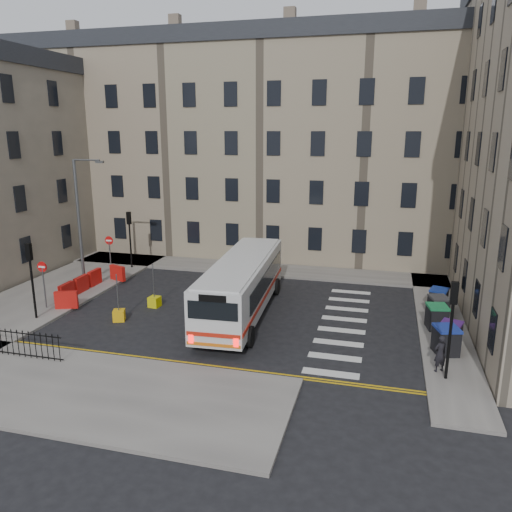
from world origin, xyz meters
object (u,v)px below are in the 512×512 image
at_px(bollard_chevron, 119,315).
at_px(wheelie_bin_c, 437,317).
at_px(wheelie_bin_b, 450,334).
at_px(bollard_yellow, 155,302).
at_px(pedestrian, 440,354).
at_px(streetlamp, 79,221).
at_px(bus, 242,284).
at_px(wheelie_bin_d, 438,307).
at_px(wheelie_bin_e, 438,299).
at_px(wheelie_bin_a, 446,340).

bearing_deg(bollard_chevron, wheelie_bin_c, 9.90).
distance_m(wheelie_bin_b, bollard_yellow, 15.99).
height_order(wheelie_bin_b, pedestrian, pedestrian).
distance_m(streetlamp, bus, 11.99).
bearing_deg(bollard_chevron, streetlamp, 137.42).
bearing_deg(bollard_yellow, pedestrian, -16.55).
relative_size(wheelie_bin_b, pedestrian, 0.81).
relative_size(wheelie_bin_c, pedestrian, 0.79).
bearing_deg(bollard_chevron, wheelie_bin_d, 15.34).
bearing_deg(wheelie_bin_c, bollard_chevron, 179.84).
relative_size(wheelie_bin_c, wheelie_bin_d, 1.00).
bearing_deg(wheelie_bin_b, wheelie_bin_e, 110.05).
xyz_separation_m(wheelie_bin_d, pedestrian, (-0.48, -6.56, 0.21)).
height_order(wheelie_bin_b, wheelie_bin_e, wheelie_bin_e).
distance_m(streetlamp, pedestrian, 22.72).
bearing_deg(bollard_chevron, wheelie_bin_a, -0.39).
distance_m(wheelie_bin_a, wheelie_bin_d, 4.65).
height_order(wheelie_bin_a, pedestrian, pedestrian).
height_order(wheelie_bin_a, wheelie_bin_e, wheelie_bin_a).
xyz_separation_m(streetlamp, wheelie_bin_d, (21.85, -0.36, -3.60)).
bearing_deg(bus, wheelie_bin_c, -1.56).
bearing_deg(streetlamp, bollard_yellow, -21.31).
distance_m(wheelie_bin_c, wheelie_bin_e, 3.09).
xyz_separation_m(pedestrian, bollard_yellow, (-15.17, 4.51, -0.65)).
height_order(pedestrian, bollard_yellow, pedestrian).
height_order(wheelie_bin_a, bollard_yellow, wheelie_bin_a).
xyz_separation_m(wheelie_bin_a, bollard_yellow, (-15.60, 2.59, -0.49)).
relative_size(wheelie_bin_a, wheelie_bin_b, 1.07).
relative_size(bus, wheelie_bin_e, 9.09).
relative_size(wheelie_bin_b, bollard_chevron, 2.14).
xyz_separation_m(streetlamp, wheelie_bin_a, (21.80, -5.01, -3.55)).
distance_m(bus, bollard_chevron, 6.81).
bearing_deg(wheelie_bin_a, bollard_chevron, 163.50).
distance_m(bus, wheelie_bin_c, 10.22).
xyz_separation_m(wheelie_bin_c, bollard_chevron, (-16.31, -2.85, -0.47)).
bearing_deg(bus, wheelie_bin_b, -12.81).
bearing_deg(wheelie_bin_d, bus, 174.73).
xyz_separation_m(wheelie_bin_d, wheelie_bin_e, (0.13, 1.39, 0.00)).
height_order(wheelie_bin_d, pedestrian, pedestrian).
bearing_deg(pedestrian, wheelie_bin_a, -135.62).
bearing_deg(bollard_yellow, wheelie_bin_e, 12.30).
bearing_deg(wheelie_bin_e, wheelie_bin_b, -72.32).
distance_m(streetlamp, wheelie_bin_d, 22.15).
xyz_separation_m(wheelie_bin_b, bollard_chevron, (-16.76, -0.76, -0.43)).
relative_size(bollard_yellow, bollard_chevron, 1.00).
distance_m(bus, bollard_yellow, 5.48).
bearing_deg(wheelie_bin_a, wheelie_bin_e, 72.17).
distance_m(wheelie_bin_a, bollard_yellow, 15.82).
bearing_deg(wheelie_bin_d, streetlamp, 162.82).
bearing_deg(bus, pedestrian, -28.08).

